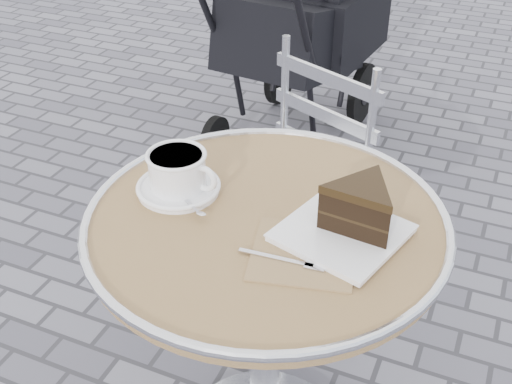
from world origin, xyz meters
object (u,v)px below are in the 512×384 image
at_px(bistro_chair, 306,164).
at_px(baby_stroller, 301,33).
at_px(cake_plate_set, 355,213).
at_px(cafe_table, 266,281).
at_px(cappuccino_set, 178,175).

distance_m(bistro_chair, baby_stroller, 1.14).
height_order(cake_plate_set, bistro_chair, cake_plate_set).
bearing_deg(cafe_table, cake_plate_set, 4.51).
xyz_separation_m(cake_plate_set, bistro_chair, (-0.28, 0.54, -0.27)).
bearing_deg(cappuccino_set, cake_plate_set, 3.44).
height_order(cafe_table, baby_stroller, baby_stroller).
height_order(cafe_table, cappuccino_set, cappuccino_set).
height_order(cake_plate_set, baby_stroller, baby_stroller).
bearing_deg(cafe_table, cappuccino_set, 175.68).
bearing_deg(cake_plate_set, cafe_table, -159.62).
xyz_separation_m(cafe_table, cake_plate_set, (0.17, 0.01, 0.22)).
bearing_deg(cappuccino_set, cafe_table, -0.62).
xyz_separation_m(cafe_table, cappuccino_set, (-0.20, 0.02, 0.20)).
relative_size(cappuccino_set, baby_stroller, 0.17).
relative_size(cafe_table, cappuccino_set, 4.10).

